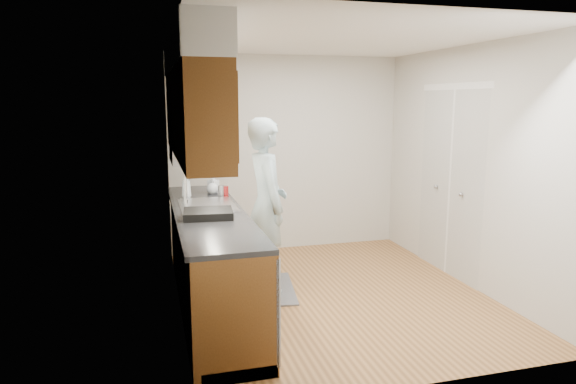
# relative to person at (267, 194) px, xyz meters

# --- Properties ---
(floor) EXTENTS (3.50, 3.50, 0.00)m
(floor) POSITION_rel_person_xyz_m (0.60, -0.29, -1.01)
(floor) COLOR #A16F3D
(floor) RESTS_ON ground
(ceiling) EXTENTS (3.50, 3.50, 0.00)m
(ceiling) POSITION_rel_person_xyz_m (0.60, -0.29, 1.49)
(ceiling) COLOR white
(ceiling) RESTS_ON wall_left
(wall_left) EXTENTS (0.02, 3.50, 2.50)m
(wall_left) POSITION_rel_person_xyz_m (-0.90, -0.29, 0.24)
(wall_left) COLOR beige
(wall_left) RESTS_ON floor
(wall_right) EXTENTS (0.02, 3.50, 2.50)m
(wall_right) POSITION_rel_person_xyz_m (2.10, -0.29, 0.24)
(wall_right) COLOR beige
(wall_right) RESTS_ON floor
(wall_back) EXTENTS (3.00, 0.02, 2.50)m
(wall_back) POSITION_rel_person_xyz_m (0.60, 1.46, 0.24)
(wall_back) COLOR beige
(wall_back) RESTS_ON floor
(counter) EXTENTS (0.64, 2.80, 1.30)m
(counter) POSITION_rel_person_xyz_m (-0.60, -0.29, -0.52)
(counter) COLOR brown
(counter) RESTS_ON floor
(upper_cabinets) EXTENTS (0.47, 2.80, 1.21)m
(upper_cabinets) POSITION_rel_person_xyz_m (-0.73, -0.24, 0.94)
(upper_cabinets) COLOR brown
(upper_cabinets) RESTS_ON wall_left
(closet_door) EXTENTS (0.02, 1.22, 2.05)m
(closet_door) POSITION_rel_person_xyz_m (2.09, 0.01, 0.01)
(closet_door) COLOR silver
(closet_door) RESTS_ON wall_right
(floor_mat) EXTENTS (0.67, 0.99, 0.02)m
(floor_mat) POSITION_rel_person_xyz_m (0.00, 0.00, -1.00)
(floor_mat) COLOR slate
(floor_mat) RESTS_ON floor
(person) EXTENTS (0.50, 0.72, 1.99)m
(person) POSITION_rel_person_xyz_m (0.00, 0.00, 0.00)
(person) COLOR #97B1B8
(person) RESTS_ON floor_mat
(soap_bottle_a) EXTENTS (0.12, 0.12, 0.25)m
(soap_bottle_a) POSITION_rel_person_xyz_m (-0.76, 0.38, 0.05)
(soap_bottle_a) COLOR white
(soap_bottle_a) RESTS_ON counter
(soap_bottle_b) EXTENTS (0.14, 0.14, 0.21)m
(soap_bottle_b) POSITION_rel_person_xyz_m (-0.46, 0.59, 0.04)
(soap_bottle_b) COLOR white
(soap_bottle_b) RESTS_ON counter
(soap_bottle_c) EXTENTS (0.17, 0.17, 0.17)m
(soap_bottle_c) POSITION_rel_person_xyz_m (-0.47, 0.55, 0.01)
(soap_bottle_c) COLOR white
(soap_bottle_c) RESTS_ON counter
(soda_can) EXTENTS (0.07, 0.07, 0.11)m
(soda_can) POSITION_rel_person_xyz_m (-0.36, 0.36, -0.02)
(soda_can) COLOR #B41E21
(soda_can) RESTS_ON counter
(steel_can) EXTENTS (0.07, 0.07, 0.12)m
(steel_can) POSITION_rel_person_xyz_m (-0.41, 0.35, -0.01)
(steel_can) COLOR #A5A5AA
(steel_can) RESTS_ON counter
(dish_rack) EXTENTS (0.45, 0.39, 0.07)m
(dish_rack) POSITION_rel_person_xyz_m (-0.65, -0.58, -0.04)
(dish_rack) COLOR black
(dish_rack) RESTS_ON counter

